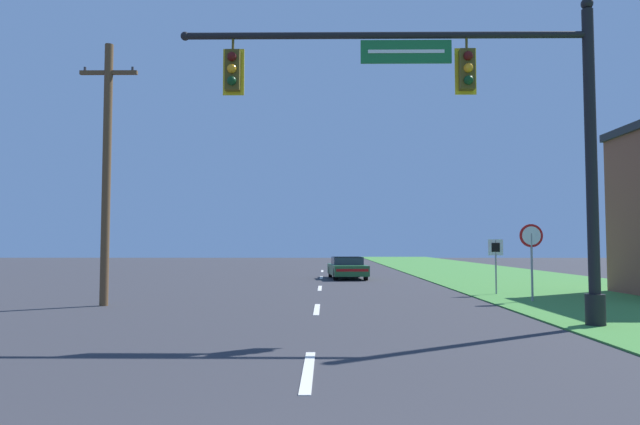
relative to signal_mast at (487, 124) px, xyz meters
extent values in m
cube|color=#428438|center=(6.50, 19.42, -4.64)|extent=(10.00, 110.00, 0.04)
cube|color=silver|center=(-4.00, -4.58, -4.65)|extent=(0.16, 2.80, 0.01)
cube|color=silver|center=(-4.00, 3.42, -4.65)|extent=(0.16, 2.80, 0.01)
cube|color=silver|center=(-4.00, 11.42, -4.65)|extent=(0.16, 2.80, 0.01)
cube|color=silver|center=(-4.00, 19.42, -4.65)|extent=(0.16, 2.80, 0.01)
cube|color=silver|center=(-4.00, 27.42, -4.65)|extent=(0.16, 2.80, 0.01)
cylinder|color=black|center=(2.40, 0.00, -4.27)|extent=(0.44, 0.44, 0.70)
cylinder|color=black|center=(2.40, 0.00, -0.95)|extent=(0.26, 0.26, 7.34)
sphere|color=black|center=(2.40, 0.00, 2.86)|extent=(0.28, 0.28, 0.28)
cylinder|color=black|center=(-2.33, 0.00, 2.12)|extent=(9.46, 0.16, 0.16)
sphere|color=black|center=(-7.06, 0.00, 2.12)|extent=(0.21, 0.21, 0.21)
cube|color=#196B33|center=(-1.85, 0.00, 1.72)|extent=(2.13, 0.06, 0.55)
cube|color=white|center=(-1.85, -0.03, 1.72)|extent=(1.79, 0.01, 0.08)
cylinder|color=#4C4214|center=(-5.92, 0.00, 1.94)|extent=(0.06, 0.06, 0.35)
cube|color=yellow|center=(-5.92, 0.14, 1.29)|extent=(0.50, 0.03, 1.11)
cube|color=#4C4214|center=(-5.92, 0.00, 1.29)|extent=(0.34, 0.24, 0.95)
sphere|color=#4C0F0C|center=(-5.92, -0.14, 1.58)|extent=(0.22, 0.22, 0.22)
sphere|color=orange|center=(-5.92, -0.14, 1.29)|extent=(0.22, 0.22, 0.22)
sphere|color=#0F3D19|center=(-5.92, -0.14, 1.01)|extent=(0.22, 0.22, 0.22)
cylinder|color=#4C4214|center=(-0.44, 0.00, 1.94)|extent=(0.06, 0.06, 0.35)
cube|color=yellow|center=(-0.44, 0.14, 1.29)|extent=(0.50, 0.03, 1.11)
cube|color=#4C4214|center=(-0.44, 0.00, 1.29)|extent=(0.34, 0.24, 0.95)
sphere|color=#4C0F0C|center=(-0.44, -0.14, 1.58)|extent=(0.22, 0.22, 0.22)
sphere|color=orange|center=(-0.44, -0.14, 1.29)|extent=(0.22, 0.22, 0.22)
sphere|color=#0F3D19|center=(-0.44, -0.14, 1.01)|extent=(0.22, 0.22, 0.22)
cylinder|color=black|center=(-1.89, 19.89, -4.34)|extent=(0.22, 0.64, 0.64)
cylinder|color=black|center=(-3.48, 19.76, -4.34)|extent=(0.22, 0.64, 0.64)
cylinder|color=black|center=(-1.64, 17.02, -4.34)|extent=(0.22, 0.64, 0.64)
cylinder|color=black|center=(-3.24, 16.88, -4.34)|extent=(0.22, 0.64, 0.64)
cube|color=#235B2D|center=(-2.56, 18.39, -4.16)|extent=(2.18, 4.42, 0.55)
cube|color=#283342|center=(-2.57, 18.49, -3.68)|extent=(1.75, 1.93, 0.42)
cube|color=#235B2D|center=(-2.57, 18.49, -3.50)|extent=(1.71, 1.89, 0.06)
cube|color=#B71414|center=(-2.38, 16.28, -4.10)|extent=(1.67, 0.20, 0.14)
cylinder|color=gray|center=(2.99, 5.60, -3.52)|extent=(0.07, 0.07, 2.20)
cylinder|color=red|center=(2.99, 5.60, -2.50)|extent=(0.76, 0.04, 0.76)
cylinder|color=white|center=(2.99, 5.58, -2.50)|extent=(0.61, 0.01, 0.61)
cylinder|color=gray|center=(2.62, 8.30, -3.62)|extent=(0.06, 0.06, 2.00)
cube|color=white|center=(2.62, 8.30, -2.89)|extent=(0.55, 0.04, 0.60)
cube|color=black|center=(2.62, 8.27, -2.89)|extent=(0.31, 0.01, 0.34)
cylinder|color=brown|center=(-10.55, 4.38, -0.58)|extent=(0.26, 0.26, 8.16)
cube|color=brown|center=(-10.55, 4.38, 2.60)|extent=(1.80, 0.12, 0.12)
cylinder|color=#333338|center=(-11.30, 4.38, 2.72)|extent=(0.08, 0.08, 0.12)
cylinder|color=#333338|center=(-9.80, 4.38, 2.72)|extent=(0.08, 0.08, 0.12)
camera|label=1|loc=(-3.73, -13.13, -2.80)|focal=32.00mm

